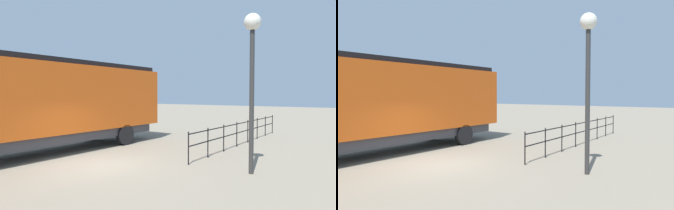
% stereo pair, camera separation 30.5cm
% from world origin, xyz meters
% --- Properties ---
extents(ground_plane, '(120.00, 120.00, 0.00)m').
position_xyz_m(ground_plane, '(0.00, 0.00, 0.00)').
color(ground_plane, gray).
extents(locomotive, '(2.99, 15.03, 4.36)m').
position_xyz_m(locomotive, '(-3.77, -0.49, 2.43)').
color(locomotive, '#D15114').
rests_on(locomotive, ground_plane).
extents(lamp_post, '(0.58, 0.58, 5.51)m').
position_xyz_m(lamp_post, '(5.17, 2.18, 4.14)').
color(lamp_post, '#2D2D2D').
rests_on(lamp_post, ground_plane).
extents(platform_fence, '(0.05, 11.39, 1.30)m').
position_xyz_m(platform_fence, '(2.74, 7.68, 0.83)').
color(platform_fence, black).
rests_on(platform_fence, ground_plane).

